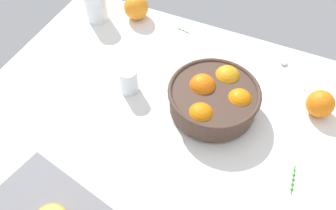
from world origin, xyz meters
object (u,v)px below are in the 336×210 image
(fruit_bowl, at_px, (214,98))
(spoon, at_px, (289,69))
(second_glass, at_px, (96,7))
(juice_glass, at_px, (129,82))
(loose_orange_1, at_px, (320,104))
(loose_orange_0, at_px, (136,7))

(fruit_bowl, distance_m, spoon, 0.30)
(fruit_bowl, xyz_separation_m, second_glass, (-0.51, 0.22, 0.00))
(juice_glass, xyz_separation_m, second_glass, (-0.26, 0.25, 0.01))
(second_glass, bearing_deg, fruit_bowl, -23.08)
(fruit_bowl, height_order, spoon, fruit_bowl)
(loose_orange_1, bearing_deg, second_glass, 172.25)
(loose_orange_0, bearing_deg, fruit_bowl, -35.94)
(second_glass, distance_m, loose_orange_1, 0.79)
(fruit_bowl, bearing_deg, spoon, 56.65)
(juice_glass, distance_m, spoon, 0.50)
(loose_orange_1, bearing_deg, loose_orange_0, 165.50)
(juice_glass, height_order, loose_orange_0, loose_orange_0)
(juice_glass, height_order, loose_orange_1, juice_glass)
(loose_orange_0, bearing_deg, loose_orange_1, -14.50)
(spoon, bearing_deg, loose_orange_0, 176.30)
(juice_glass, height_order, second_glass, second_glass)
(loose_orange_0, relative_size, spoon, 0.80)
(fruit_bowl, height_order, juice_glass, fruit_bowl)
(second_glass, relative_size, loose_orange_1, 1.52)
(juice_glass, xyz_separation_m, loose_orange_0, (-0.14, 0.31, 0.01))
(second_glass, bearing_deg, loose_orange_0, 27.71)
(second_glass, distance_m, loose_orange_0, 0.14)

